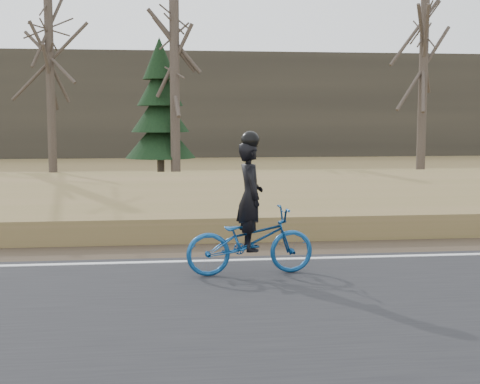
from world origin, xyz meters
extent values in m
plane|color=olive|center=(0.00, 0.00, 0.00)|extent=(120.00, 120.00, 0.00)
cube|color=silver|center=(0.00, 0.20, 0.07)|extent=(120.00, 0.12, 0.01)
cube|color=#473A2B|center=(0.00, 1.20, 0.02)|extent=(120.00, 1.60, 0.04)
cube|color=olive|center=(0.00, 4.20, 0.22)|extent=(120.00, 5.00, 0.44)
cube|color=slate|center=(0.00, 8.00, 0.23)|extent=(120.00, 3.00, 0.45)
cube|color=black|center=(0.00, 8.00, 0.52)|extent=(120.00, 2.40, 0.14)
cube|color=brown|center=(0.00, 7.28, 0.67)|extent=(120.00, 0.07, 0.15)
cube|color=brown|center=(0.00, 8.72, 0.67)|extent=(120.00, 0.07, 0.15)
cube|color=#383328|center=(0.00, 30.00, 3.00)|extent=(120.00, 4.00, 6.00)
imported|color=navy|center=(-3.60, -0.73, 0.54)|extent=(1.86, 0.78, 0.96)
imported|color=black|center=(-3.60, -0.73, 1.18)|extent=(0.41, 0.59, 1.53)
sphere|color=black|center=(-3.60, -0.73, 1.96)|extent=(0.26, 0.26, 0.26)
cylinder|color=#4F433A|center=(-9.39, 18.65, 4.26)|extent=(0.36, 0.36, 8.51)
cylinder|color=#4F433A|center=(-4.35, 13.95, 3.39)|extent=(0.36, 0.36, 6.77)
cylinder|color=#4F433A|center=(5.70, 16.31, 4.23)|extent=(0.36, 0.36, 8.46)
cylinder|color=#4F433A|center=(-4.88, 15.03, 0.52)|extent=(0.28, 0.28, 1.05)
cone|color=black|center=(-4.88, 15.03, 1.55)|extent=(2.60, 2.60, 1.53)
cone|color=black|center=(-4.88, 15.03, 2.51)|extent=(2.15, 2.15, 1.53)
cone|color=black|center=(-4.88, 15.03, 3.47)|extent=(1.70, 1.70, 1.53)
cone|color=black|center=(-4.88, 15.03, 4.43)|extent=(1.25, 1.25, 1.53)
camera|label=1|loc=(-4.81, -9.98, 2.28)|focal=50.00mm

